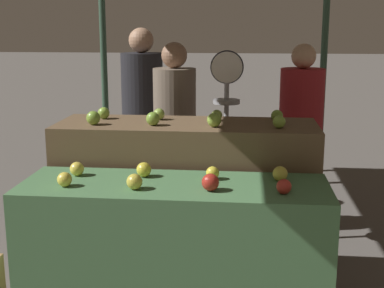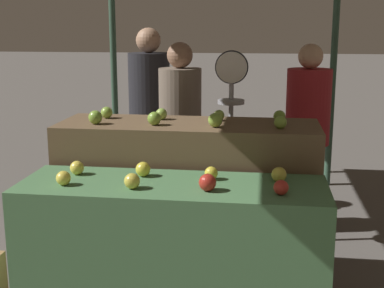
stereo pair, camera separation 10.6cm
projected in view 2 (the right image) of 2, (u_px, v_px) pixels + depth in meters
name	position (u px, v px, depth m)	size (l,w,h in m)	color
display_counter_front	(173.00, 260.00, 2.92)	(1.64, 0.55, 0.87)	#4C7A4C
display_counter_back	(188.00, 205.00, 3.48)	(1.64, 0.55, 1.09)	brown
apple_front_0	(63.00, 178.00, 2.79)	(0.08, 0.08, 0.08)	yellow
apple_front_1	(132.00, 181.00, 2.73)	(0.08, 0.08, 0.08)	gold
apple_front_2	(207.00, 182.00, 2.69)	(0.09, 0.09, 0.09)	#AD281E
apple_front_3	(281.00, 187.00, 2.63)	(0.08, 0.08, 0.08)	#B72D23
apple_front_4	(77.00, 168.00, 2.99)	(0.08, 0.08, 0.08)	yellow
apple_front_5	(143.00, 169.00, 2.95)	(0.08, 0.08, 0.08)	gold
apple_front_6	(211.00, 173.00, 2.89)	(0.07, 0.07, 0.07)	gold
apple_front_7	(279.00, 175.00, 2.85)	(0.08, 0.08, 0.08)	gold
apple_back_0	(95.00, 117.00, 3.31)	(0.09, 0.09, 0.09)	#7AA338
apple_back_1	(154.00, 119.00, 3.28)	(0.08, 0.08, 0.08)	#7AA338
apple_back_2	(215.00, 120.00, 3.21)	(0.09, 0.09, 0.09)	#84AD3D
apple_back_3	(280.00, 122.00, 3.17)	(0.08, 0.08, 0.08)	#84AD3D
apple_back_4	(107.00, 113.00, 3.52)	(0.08, 0.08, 0.08)	#84AD3D
apple_back_5	(161.00, 114.00, 3.48)	(0.07, 0.07, 0.07)	#8EB247
apple_back_6	(219.00, 115.00, 3.43)	(0.07, 0.07, 0.07)	#8EB247
apple_back_7	(279.00, 116.00, 3.38)	(0.08, 0.08, 0.08)	#7AA338
produce_scale	(231.00, 109.00, 3.99)	(0.25, 0.20, 1.51)	#99999E
person_vendor_at_scale	(180.00, 125.00, 4.33)	(0.46, 0.46, 1.56)	#2D2D38
person_customer_left	(150.00, 108.00, 4.82)	(0.49, 0.49, 1.67)	#2D2D38
person_customer_right	(307.00, 124.00, 4.45)	(0.39, 0.39, 1.55)	#2D2D38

